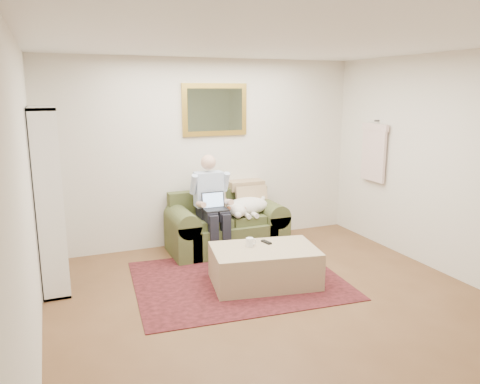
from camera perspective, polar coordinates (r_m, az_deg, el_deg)
room_shell at (r=4.68m, az=4.17°, el=1.58°), size 4.51×5.00×2.61m
rug at (r=5.54m, az=-0.23°, el=-10.66°), size 2.50×2.07×0.01m
sofa at (r=6.50m, az=-1.71°, el=-4.63°), size 1.58×0.80×0.95m
seated_man at (r=6.18m, az=-3.32°, el=-1.75°), size 0.52×0.75×1.33m
laptop at (r=6.12m, az=-3.13°, el=-1.59°), size 0.31×0.24×0.22m
sleeping_dog at (r=6.44m, az=0.89°, el=-1.72°), size 0.65×0.41×0.24m
ottoman at (r=5.38m, az=2.98°, el=-8.99°), size 1.28×0.93×0.43m
coffee_mug at (r=5.35m, az=1.19°, el=-6.14°), size 0.08×0.08×0.10m
tv_remote at (r=5.48m, az=3.23°, el=-6.12°), size 0.08×0.16×0.02m
bookshelf at (r=5.48m, az=-22.27°, el=-0.92°), size 0.28×0.80×2.00m
wall_mirror at (r=6.60m, az=-3.07°, el=9.99°), size 0.94×0.04×0.72m
hanging_shirt at (r=6.88m, az=16.01°, el=5.03°), size 0.06×0.52×0.90m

